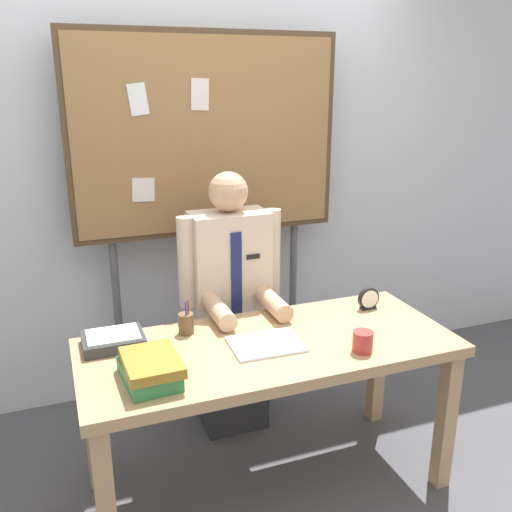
{
  "coord_description": "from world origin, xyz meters",
  "views": [
    {
      "loc": [
        -0.83,
        -2.05,
        1.86
      ],
      "look_at": [
        0.0,
        0.17,
        1.1
      ],
      "focal_mm": 39.0,
      "sensor_mm": 36.0,
      "label": 1
    }
  ],
  "objects_px": {
    "book_stack": "(150,369)",
    "paper_tray": "(113,340)",
    "open_notebook": "(266,344)",
    "pen_holder": "(186,323)",
    "bulletin_board": "(207,141)",
    "coffee_mug": "(363,342)",
    "person": "(231,314)",
    "desk_clock": "(369,299)",
    "desk": "(269,362)"
  },
  "relations": [
    {
      "from": "paper_tray",
      "to": "coffee_mug",
      "type": "bearing_deg",
      "value": -23.29
    },
    {
      "from": "open_notebook",
      "to": "coffee_mug",
      "type": "bearing_deg",
      "value": -28.1
    },
    {
      "from": "desk_clock",
      "to": "person",
      "type": "bearing_deg",
      "value": 148.23
    },
    {
      "from": "person",
      "to": "desk_clock",
      "type": "height_order",
      "value": "person"
    },
    {
      "from": "desk_clock",
      "to": "coffee_mug",
      "type": "bearing_deg",
      "value": -124.53
    },
    {
      "from": "book_stack",
      "to": "paper_tray",
      "type": "height_order",
      "value": "book_stack"
    },
    {
      "from": "book_stack",
      "to": "pen_holder",
      "type": "relative_size",
      "value": 1.84
    },
    {
      "from": "bulletin_board",
      "to": "desk_clock",
      "type": "relative_size",
      "value": 18.7
    },
    {
      "from": "desk",
      "to": "desk_clock",
      "type": "bearing_deg",
      "value": 16.03
    },
    {
      "from": "desk",
      "to": "pen_holder",
      "type": "relative_size",
      "value": 10.31
    },
    {
      "from": "pen_holder",
      "to": "paper_tray",
      "type": "bearing_deg",
      "value": -177.59
    },
    {
      "from": "desk_clock",
      "to": "pen_holder",
      "type": "bearing_deg",
      "value": 176.98
    },
    {
      "from": "open_notebook",
      "to": "coffee_mug",
      "type": "height_order",
      "value": "coffee_mug"
    },
    {
      "from": "open_notebook",
      "to": "paper_tray",
      "type": "bearing_deg",
      "value": 159.71
    },
    {
      "from": "bulletin_board",
      "to": "pen_holder",
      "type": "relative_size",
      "value": 13.13
    },
    {
      "from": "person",
      "to": "paper_tray",
      "type": "height_order",
      "value": "person"
    },
    {
      "from": "desk",
      "to": "paper_tray",
      "type": "bearing_deg",
      "value": 162.02
    },
    {
      "from": "desk",
      "to": "bulletin_board",
      "type": "relative_size",
      "value": 0.79
    },
    {
      "from": "open_notebook",
      "to": "desk_clock",
      "type": "bearing_deg",
      "value": 17.1
    },
    {
      "from": "desk",
      "to": "pen_holder",
      "type": "bearing_deg",
      "value": 144.98
    },
    {
      "from": "desk_clock",
      "to": "coffee_mug",
      "type": "xyz_separation_m",
      "value": [
        -0.27,
        -0.39,
        -0.01
      ]
    },
    {
      "from": "desk",
      "to": "coffee_mug",
      "type": "xyz_separation_m",
      "value": [
        0.34,
        -0.21,
        0.14
      ]
    },
    {
      "from": "bulletin_board",
      "to": "pen_holder",
      "type": "xyz_separation_m",
      "value": [
        -0.32,
        -0.69,
        -0.73
      ]
    },
    {
      "from": "pen_holder",
      "to": "paper_tray",
      "type": "distance_m",
      "value": 0.33
    },
    {
      "from": "coffee_mug",
      "to": "pen_holder",
      "type": "relative_size",
      "value": 0.57
    },
    {
      "from": "person",
      "to": "bulletin_board",
      "type": "bearing_deg",
      "value": 90.05
    },
    {
      "from": "person",
      "to": "paper_tray",
      "type": "distance_m",
      "value": 0.74
    },
    {
      "from": "open_notebook",
      "to": "pen_holder",
      "type": "distance_m",
      "value": 0.38
    },
    {
      "from": "open_notebook",
      "to": "coffee_mug",
      "type": "xyz_separation_m",
      "value": [
        0.36,
        -0.19,
        0.04
      ]
    },
    {
      "from": "book_stack",
      "to": "open_notebook",
      "type": "height_order",
      "value": "book_stack"
    },
    {
      "from": "bulletin_board",
      "to": "pen_holder",
      "type": "height_order",
      "value": "bulletin_board"
    },
    {
      "from": "open_notebook",
      "to": "desk_clock",
      "type": "distance_m",
      "value": 0.66
    },
    {
      "from": "desk",
      "to": "desk_clock",
      "type": "height_order",
      "value": "desk_clock"
    },
    {
      "from": "book_stack",
      "to": "bulletin_board",
      "type": "bearing_deg",
      "value": 62.58
    },
    {
      "from": "desk",
      "to": "paper_tray",
      "type": "distance_m",
      "value": 0.69
    },
    {
      "from": "coffee_mug",
      "to": "person",
      "type": "bearing_deg",
      "value": 113.93
    },
    {
      "from": "coffee_mug",
      "to": "open_notebook",
      "type": "bearing_deg",
      "value": 151.9
    },
    {
      "from": "person",
      "to": "coffee_mug",
      "type": "height_order",
      "value": "person"
    },
    {
      "from": "coffee_mug",
      "to": "pen_holder",
      "type": "height_order",
      "value": "pen_holder"
    },
    {
      "from": "pen_holder",
      "to": "desk",
      "type": "bearing_deg",
      "value": -35.02
    },
    {
      "from": "person",
      "to": "open_notebook",
      "type": "height_order",
      "value": "person"
    },
    {
      "from": "person",
      "to": "coffee_mug",
      "type": "xyz_separation_m",
      "value": [
        0.34,
        -0.76,
        0.13
      ]
    },
    {
      "from": "desk_clock",
      "to": "paper_tray",
      "type": "relative_size",
      "value": 0.43
    },
    {
      "from": "desk",
      "to": "open_notebook",
      "type": "xyz_separation_m",
      "value": [
        -0.02,
        -0.02,
        0.1
      ]
    },
    {
      "from": "desk",
      "to": "bulletin_board",
      "type": "xyz_separation_m",
      "value": [
        -0.0,
        0.92,
        0.88
      ]
    },
    {
      "from": "person",
      "to": "pen_holder",
      "type": "xyz_separation_m",
      "value": [
        -0.32,
        -0.33,
        0.14
      ]
    },
    {
      "from": "person",
      "to": "book_stack",
      "type": "distance_m",
      "value": 0.89
    },
    {
      "from": "bulletin_board",
      "to": "desk_clock",
      "type": "bearing_deg",
      "value": -50.72
    },
    {
      "from": "bulletin_board",
      "to": "book_stack",
      "type": "height_order",
      "value": "bulletin_board"
    },
    {
      "from": "desk",
      "to": "coffee_mug",
      "type": "relative_size",
      "value": 18.12
    }
  ]
}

